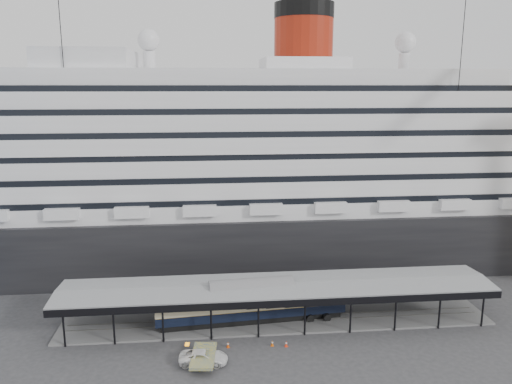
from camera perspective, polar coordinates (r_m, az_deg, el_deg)
The scene contains 8 objects.
ground at distance 63.58m, azimuth 3.07°, elevation -16.49°, with size 200.00×200.00×0.00m, color #333335.
cruise_ship at distance 88.40m, azimuth 0.11°, elevation 4.28°, with size 130.00×30.00×43.90m.
platform_canopy at distance 66.93m, azimuth 2.43°, elevation -12.68°, with size 56.00×9.18×5.30m.
port_truck at distance 58.76m, azimuth -6.02°, elevation -18.28°, with size 2.50×5.42×1.51m, color white.
pullman_carriage at distance 66.34m, azimuth -0.53°, elevation -12.37°, with size 24.86×5.34×24.23m.
traffic_cone_left at distance 61.80m, azimuth -3.21°, elevation -17.01°, with size 0.49×0.49×0.73m.
traffic_cone_mid at distance 62.03m, azimuth 1.87°, elevation -16.88°, with size 0.39×0.39×0.73m.
traffic_cone_right at distance 62.00m, azimuth 3.48°, elevation -16.92°, with size 0.44×0.44×0.71m.
Camera 1 is at (-8.73, -55.13, 30.44)m, focal length 35.00 mm.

